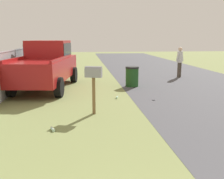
{
  "coord_description": "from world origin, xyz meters",
  "views": [
    {
      "loc": [
        -0.91,
        0.99,
        2.22
      ],
      "look_at": [
        4.65,
        0.36,
        1.1
      ],
      "focal_mm": 41.61,
      "sensor_mm": 36.0,
      "label": 1
    }
  ],
  "objects_px": {
    "pickup_truck": "(47,63)",
    "mailbox": "(94,76)",
    "trash_bin": "(132,76)",
    "pedestrian": "(180,60)"
  },
  "relations": [
    {
      "from": "pedestrian",
      "to": "trash_bin",
      "type": "bearing_deg",
      "value": 96.11
    },
    {
      "from": "pickup_truck",
      "to": "mailbox",
      "type": "bearing_deg",
      "value": -148.56
    },
    {
      "from": "mailbox",
      "to": "pickup_truck",
      "type": "relative_size",
      "value": 0.27
    },
    {
      "from": "mailbox",
      "to": "pickup_truck",
      "type": "bearing_deg",
      "value": 40.47
    },
    {
      "from": "pickup_truck",
      "to": "pedestrian",
      "type": "bearing_deg",
      "value": -63.82
    },
    {
      "from": "pickup_truck",
      "to": "pedestrian",
      "type": "relative_size",
      "value": 3.11
    },
    {
      "from": "mailbox",
      "to": "pickup_truck",
      "type": "height_order",
      "value": "pickup_truck"
    },
    {
      "from": "trash_bin",
      "to": "pedestrian",
      "type": "height_order",
      "value": "pedestrian"
    },
    {
      "from": "pickup_truck",
      "to": "trash_bin",
      "type": "bearing_deg",
      "value": -83.82
    },
    {
      "from": "mailbox",
      "to": "pickup_truck",
      "type": "xyz_separation_m",
      "value": [
        4.31,
        1.89,
        -0.03
      ]
    }
  ]
}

